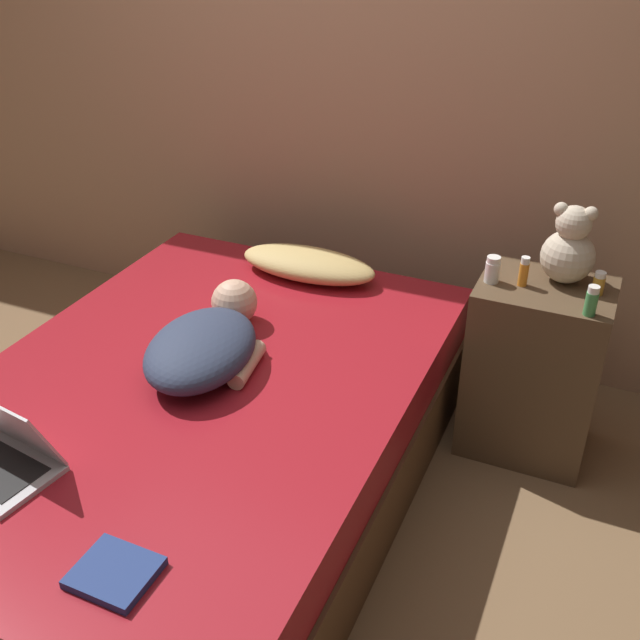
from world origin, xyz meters
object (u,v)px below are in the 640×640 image
at_px(book, 115,573).
at_px(pillow, 308,264).
at_px(bottle_white, 493,270).
at_px(bottle_amber, 599,283).
at_px(person_lying, 207,342).
at_px(teddy_bear, 569,249).
at_px(bottle_orange, 524,272).
at_px(bottle_green, 591,301).

bearing_deg(book, pillow, 98.20).
distance_m(bottle_white, bottle_amber, 0.36).
bearing_deg(person_lying, teddy_bear, 24.30).
bearing_deg(bottle_amber, pillow, 175.04).
bearing_deg(pillow, bottle_orange, -8.73).
distance_m(teddy_bear, book, 1.82).
bearing_deg(bottle_amber, person_lying, -151.98).
bearing_deg(teddy_bear, bottle_amber, -25.37).
height_order(pillow, bottle_orange, bottle_orange).
bearing_deg(bottle_white, bottle_green, -16.60).
relative_size(person_lying, teddy_bear, 2.37).
bearing_deg(bottle_orange, person_lying, -147.70).
distance_m(bottle_orange, book, 1.66).
distance_m(teddy_bear, bottle_orange, 0.18).
height_order(person_lying, book, person_lying).
xyz_separation_m(person_lying, bottle_amber, (1.20, 0.64, 0.17)).
bearing_deg(pillow, person_lying, -93.69).
xyz_separation_m(person_lying, book, (0.28, -0.90, -0.07)).
xyz_separation_m(pillow, bottle_white, (0.80, -0.16, 0.21)).
xyz_separation_m(bottle_amber, bottle_green, (-0.01, -0.16, 0.01)).
distance_m(person_lying, bottle_green, 1.30).
distance_m(teddy_bear, bottle_green, 0.26).
bearing_deg(bottle_orange, book, -113.88).
relative_size(person_lying, book, 3.56).
relative_size(person_lying, bottle_orange, 6.27).
relative_size(bottle_white, bottle_green, 0.92).
relative_size(teddy_bear, bottle_white, 2.97).
xyz_separation_m(bottle_green, book, (-0.91, -1.38, -0.25)).
bearing_deg(bottle_orange, pillow, 171.27).
xyz_separation_m(pillow, person_lying, (-0.05, -0.74, 0.03)).
relative_size(pillow, bottle_orange, 5.44).
height_order(bottle_white, bottle_amber, bottle_white).
bearing_deg(pillow, book, -81.80).
height_order(teddy_bear, bottle_green, teddy_bear).
distance_m(pillow, teddy_bear, 1.07).
relative_size(pillow, person_lying, 0.87).
relative_size(person_lying, bottle_amber, 8.11).
distance_m(person_lying, bottle_amber, 1.37).
height_order(bottle_orange, bottle_white, bottle_orange).
height_order(person_lying, teddy_bear, teddy_bear).
height_order(bottle_green, book, bottle_green).
xyz_separation_m(person_lying, bottle_white, (0.84, 0.58, 0.18)).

